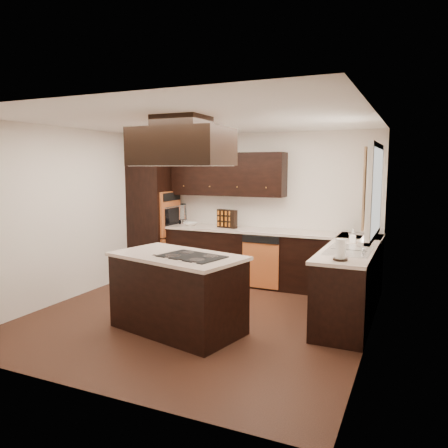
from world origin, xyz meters
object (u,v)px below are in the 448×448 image
Objects in this scene: oven_column at (154,216)px; range_hood at (182,147)px; spice_rack at (227,219)px; island at (178,294)px.

oven_column is 2.02× the size of range_hood.
spice_rack is at bearing 101.36° from range_hood.
oven_column is at bearing 129.74° from range_hood.
island is 4.07× the size of spice_rack.
island is 1.43× the size of range_hood.
spice_rack is (-0.47, 2.32, -1.09)m from range_hood.
oven_column is 1.41× the size of island.
oven_column is 3.13m from range_hood.
oven_column is 5.75× the size of spice_rack.
spice_rack is (-0.37, 2.29, 0.63)m from island.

